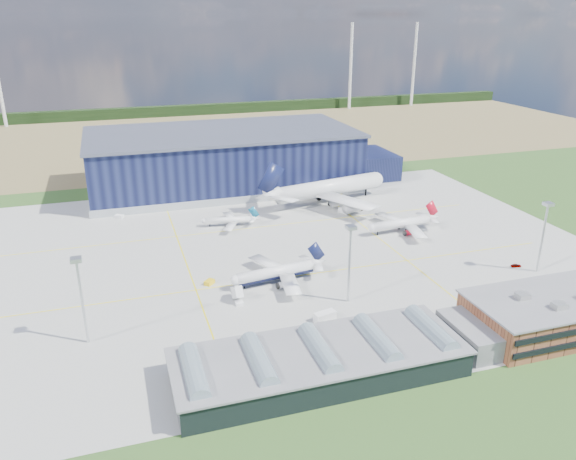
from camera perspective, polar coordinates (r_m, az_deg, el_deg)
The scene contains 25 objects.
ground at distance 183.39m, azimuth -0.53°, elevation -3.47°, with size 600.00×600.00×0.00m, color #274D1C.
apron at distance 192.14m, azimuth -1.42°, elevation -2.28°, with size 220.00×160.00×0.08m.
farmland at distance 390.08m, azimuth -10.30°, elevation 9.48°, with size 600.00×220.00×0.01m, color olive.
treeline at distance 467.62m, azimuth -11.75°, elevation 11.77°, with size 600.00×8.00×8.00m, color black.
hangar at distance 267.38m, azimuth -6.04°, elevation 6.98°, with size 145.00×62.00×26.10m.
ops_building at distance 160.76m, azimuth 25.65°, elevation -7.56°, with size 46.00×23.00×10.90m.
glass_concourse at distance 130.25m, azimuth 4.73°, elevation -12.83°, with size 78.00×23.00×8.60m.
light_mast_west at distance 143.34m, azimuth -20.38°, elevation -5.43°, with size 2.60×2.60×23.00m.
light_mast_center at distance 154.73m, azimuth 6.30°, elevation -2.18°, with size 2.60×2.60×23.00m.
light_mast_east at distance 189.40m, azimuth 24.61°, elevation 0.38°, with size 2.60×2.60×23.00m.
airliner_navy at distance 169.15m, azimuth -1.33°, elevation -3.73°, with size 32.08×31.39×10.46m, color white, non-canonical shape.
airliner_red at distance 212.70m, azimuth 11.40°, elevation 1.12°, with size 31.29×30.61×10.20m, color white, non-canonical shape.
airliner_widebody at distance 240.53m, azimuth 4.18°, elevation 5.15°, with size 63.88×62.49×20.83m, color white, non-canonical shape.
airliner_regional at distance 215.83m, azimuth -6.12°, elevation 1.32°, with size 22.63×22.14×7.38m, color white, non-canonical shape.
gse_tug_a at distance 152.72m, azimuth 11.76°, elevation -9.04°, with size 2.03×3.32×1.38m, color yellow.
gse_tug_b at distance 171.42m, azimuth -7.99°, elevation -5.28°, with size 2.06×3.09×1.34m, color yellow.
gse_van_a at distance 150.73m, azimuth 3.78°, elevation -8.77°, with size 2.58×5.92×2.58m, color white.
gse_cart_a at distance 175.04m, azimuth -2.10°, elevation -4.52°, with size 1.86×2.79×1.21m, color white.
gse_van_b at distance 231.19m, azimuth 5.75°, elevation 2.00°, with size 2.10×4.59×2.10m, color white.
gse_tug_c at distance 252.36m, azimuth 5.17°, elevation 3.57°, with size 1.82×2.92×1.28m, color yellow.
gse_cart_b at distance 233.89m, azimuth -16.78°, elevation 1.32°, with size 2.18×3.27×1.42m, color white.
gse_van_c at distance 173.02m, azimuth 23.08°, elevation -6.41°, with size 2.56×5.33×2.56m, color white.
airstair at distance 160.63m, azimuth -5.18°, elevation -6.64°, with size 2.13×5.33×3.41m, color white.
car_a at distance 195.30m, azimuth 22.16°, elevation -3.36°, with size 1.34×3.34×1.14m, color #99999E.
car_b at distance 145.84m, azimuth 7.77°, elevation -10.39°, with size 1.13×3.23×1.06m, color #99999E.
Camera 1 is at (-49.26, -159.39, 76.17)m, focal length 35.00 mm.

